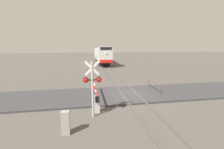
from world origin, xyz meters
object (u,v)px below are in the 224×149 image
object	(u,v)px
crossing_signal	(92,83)
guard_railing	(154,85)
locomotive	(102,55)
utility_cabinet	(66,123)
crossing_gate	(96,98)

from	to	relation	value
crossing_signal	guard_railing	bearing A→B (deg)	36.78
locomotive	utility_cabinet	size ratio (longest dim) A/B	13.38
crossing_signal	crossing_gate	size ratio (longest dim) A/B	0.71
locomotive	guard_railing	world-z (taller)	locomotive
crossing_signal	utility_cabinet	size ratio (longest dim) A/B	2.87
crossing_signal	utility_cabinet	xyz separation A→B (m)	(-1.54, -1.77, -1.65)
crossing_signal	guard_railing	size ratio (longest dim) A/B	1.32
utility_cabinet	guard_railing	xyz separation A→B (m)	(8.05, 6.64, -0.03)
locomotive	guard_railing	bearing A→B (deg)	-83.26
crossing_gate	utility_cabinet	size ratio (longest dim) A/B	4.06
locomotive	crossing_gate	bearing A→B (deg)	-96.70
crossing_signal	locomotive	bearing A→B (deg)	82.99
locomotive	crossing_gate	xyz separation A→B (m)	(-3.30, -28.08, -1.39)
locomotive	crossing_signal	distance (m)	29.61
crossing_gate	guard_railing	xyz separation A→B (m)	(6.20, 3.56, -0.19)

